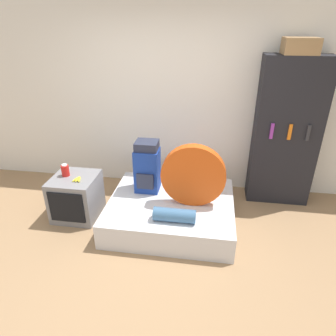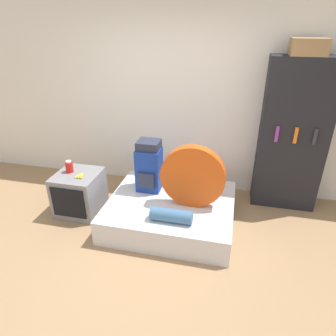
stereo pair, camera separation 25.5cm
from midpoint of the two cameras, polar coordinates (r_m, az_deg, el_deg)
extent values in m
plane|color=#997551|center=(3.38, -6.49, -17.95)|extent=(16.00, 16.00, 0.00)
cube|color=white|center=(4.38, -1.11, 12.50)|extent=(8.00, 0.05, 2.60)
cube|color=silver|center=(3.87, -1.31, -8.17)|extent=(1.55, 1.33, 0.32)
cube|color=navy|center=(3.90, -5.83, -0.44)|extent=(0.31, 0.27, 0.57)
cube|color=#282D42|center=(3.77, -6.01, 4.26)|extent=(0.28, 0.25, 0.11)
cube|color=#282D42|center=(3.81, -6.31, -2.61)|extent=(0.22, 0.03, 0.21)
cylinder|color=#D14C14|center=(3.53, 2.77, -1.50)|extent=(0.77, 0.12, 0.77)
cylinder|color=#3D668E|center=(3.38, -0.95, -9.02)|extent=(0.47, 0.16, 0.16)
cube|color=gray|center=(4.14, -18.74, -5.17)|extent=(0.56, 0.56, 0.56)
cube|color=black|center=(3.92, -20.58, -7.15)|extent=(0.45, 0.02, 0.41)
cylinder|color=red|center=(4.06, -20.70, -0.50)|extent=(0.10, 0.10, 0.14)
cylinder|color=white|center=(4.02, -20.88, 0.50)|extent=(0.07, 0.07, 0.02)
ellipsoid|color=yellow|center=(3.92, -18.88, -2.03)|extent=(0.07, 0.14, 0.03)
ellipsoid|color=yellow|center=(3.92, -18.62, -2.06)|extent=(0.03, 0.14, 0.03)
ellipsoid|color=yellow|center=(3.91, -18.36, -2.08)|extent=(0.07, 0.14, 0.03)
cube|color=black|center=(4.25, 19.95, 6.14)|extent=(0.83, 0.33, 1.99)
cube|color=purple|center=(4.02, 17.45, 6.69)|extent=(0.04, 0.02, 0.20)
cube|color=orange|center=(4.06, 20.55, 6.41)|extent=(0.04, 0.02, 0.20)
cube|color=#2D2D33|center=(4.11, 23.56, 6.12)|extent=(0.04, 0.02, 0.20)
cube|color=#99754C|center=(4.02, 22.17, 20.74)|extent=(0.39, 0.32, 0.19)
camera|label=1|loc=(0.13, -92.05, -1.02)|focal=32.00mm
camera|label=2|loc=(0.13, 87.95, 1.02)|focal=32.00mm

